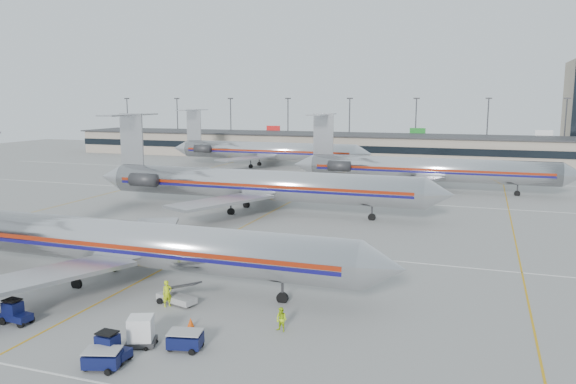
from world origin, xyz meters
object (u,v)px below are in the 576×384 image
at_px(jet_second_row, 253,184).
at_px(uld_container, 141,331).
at_px(jet_foreground, 114,241).
at_px(tug_center, 15,313).
at_px(belt_loader, 177,297).

distance_m(jet_second_row, uld_container, 41.51).
height_order(jet_foreground, jet_second_row, jet_second_row).
bearing_deg(jet_foreground, jet_second_row, 90.85).
distance_m(jet_second_row, tug_center, 40.30).
bearing_deg(tug_center, jet_foreground, 89.58).
bearing_deg(uld_container, tug_center, 157.16).
relative_size(jet_second_row, tug_center, 23.17).
xyz_separation_m(jet_foreground, tug_center, (-0.95, -9.60, -2.70)).
distance_m(jet_foreground, tug_center, 10.02).
height_order(jet_second_row, uld_container, jet_second_row).
bearing_deg(uld_container, jet_foreground, 110.59).
relative_size(tug_center, uld_container, 1.00).
bearing_deg(jet_foreground, tug_center, -95.63).
height_order(jet_second_row, belt_loader, jet_second_row).
height_order(jet_foreground, uld_container, jet_foreground).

